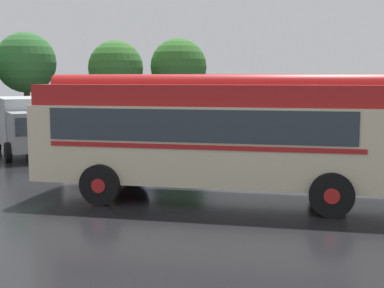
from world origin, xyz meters
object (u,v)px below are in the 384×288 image
vintage_bus (216,132)px  car_near_left (92,133)px  car_mid_right (195,128)px  box_van (25,124)px  car_mid_left (145,131)px

vintage_bus → car_near_left: vintage_bus is taller
car_mid_right → box_van: size_ratio=0.76×
vintage_bus → car_near_left: size_ratio=2.17×
car_near_left → car_mid_left: size_ratio=1.01×
vintage_bus → car_mid_left: bearing=79.3°
car_mid_left → car_near_left: bearing=-177.6°
box_van → vintage_bus: bearing=-74.0°
vintage_bus → car_mid_right: (4.99, 11.50, -1.05)m
vintage_bus → car_near_left: 11.20m
car_mid_right → box_van: bearing=178.4°
car_mid_right → box_van: 8.39m
car_mid_right → car_mid_left: bearing=-174.9°
vintage_bus → box_van: (-3.38, 11.74, -0.53)m
car_mid_left → box_van: (-5.51, 0.49, 0.52)m
car_mid_left → car_mid_right: (2.86, 0.25, 0.00)m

